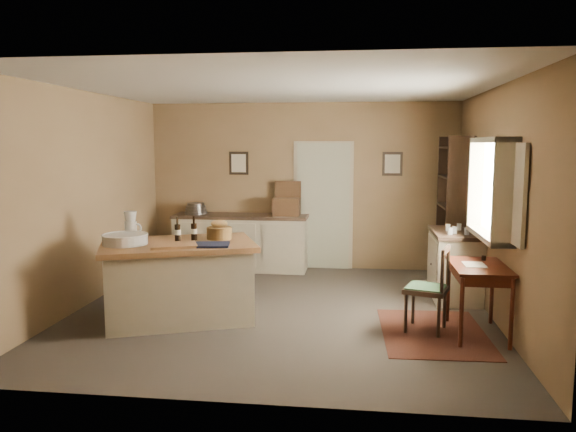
% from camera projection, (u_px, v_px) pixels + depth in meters
% --- Properties ---
extents(ground, '(5.00, 5.00, 0.00)m').
position_uv_depth(ground, '(281.00, 311.00, 6.90)').
color(ground, '#4E453C').
rests_on(ground, ground).
extents(wall_back, '(5.00, 0.10, 2.70)m').
position_uv_depth(wall_back, '(302.00, 186.00, 9.19)').
color(wall_back, '#8E6F4B').
rests_on(wall_back, ground).
extents(wall_front, '(5.00, 0.10, 2.70)m').
position_uv_depth(wall_front, '(237.00, 235.00, 4.27)').
color(wall_front, '#8E6F4B').
rests_on(wall_front, ground).
extents(wall_left, '(0.10, 5.00, 2.70)m').
position_uv_depth(wall_left, '(84.00, 199.00, 7.04)').
color(wall_left, '#8E6F4B').
rests_on(wall_left, ground).
extents(wall_right, '(0.10, 5.00, 2.70)m').
position_uv_depth(wall_right, '(497.00, 204.00, 6.42)').
color(wall_right, '#8E6F4B').
rests_on(wall_right, ground).
extents(ceiling, '(5.00, 5.00, 0.00)m').
position_uv_depth(ceiling, '(281.00, 87.00, 6.55)').
color(ceiling, silver).
rests_on(ceiling, wall_back).
extents(door, '(0.97, 0.06, 2.11)m').
position_uv_depth(door, '(323.00, 204.00, 9.15)').
color(door, '#B1B296').
rests_on(door, ground).
extents(framed_prints, '(2.82, 0.02, 0.38)m').
position_uv_depth(framed_prints, '(314.00, 164.00, 9.09)').
color(framed_prints, black).
rests_on(framed_prints, ground).
extents(window, '(0.25, 1.99, 1.12)m').
position_uv_depth(window, '(495.00, 188.00, 6.21)').
color(window, '#BEB294').
rests_on(window, ground).
extents(work_island, '(2.01, 1.67, 1.20)m').
position_uv_depth(work_island, '(178.00, 279.00, 6.52)').
color(work_island, '#BEB294').
rests_on(work_island, ground).
extents(sideboard, '(2.17, 0.62, 1.18)m').
position_uv_depth(sideboard, '(242.00, 240.00, 9.12)').
color(sideboard, '#BEB294').
rests_on(sideboard, ground).
extents(rug, '(1.16, 1.64, 0.01)m').
position_uv_depth(rug, '(433.00, 332.00, 6.09)').
color(rug, '#55271C').
rests_on(rug, ground).
extents(writing_desk, '(0.56, 0.92, 0.82)m').
position_uv_depth(writing_desk, '(479.00, 274.00, 5.95)').
color(writing_desk, '#3B160C').
rests_on(writing_desk, ground).
extents(desk_chair, '(0.55, 0.55, 0.93)m').
position_uv_depth(desk_chair, '(426.00, 290.00, 6.10)').
color(desk_chair, black).
rests_on(desk_chair, ground).
extents(right_cabinet, '(0.60, 1.08, 0.99)m').
position_uv_depth(right_cabinet, '(455.00, 264.00, 7.42)').
color(right_cabinet, '#BEB294').
rests_on(right_cabinet, ground).
extents(shelving_unit, '(0.37, 0.97, 2.15)m').
position_uv_depth(shelving_unit, '(457.00, 210.00, 8.20)').
color(shelving_unit, black).
rests_on(shelving_unit, ground).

